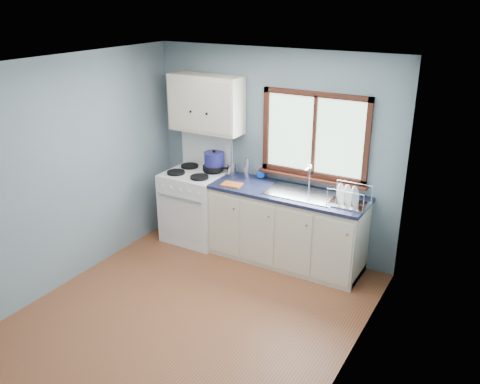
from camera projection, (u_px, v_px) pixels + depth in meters
The scene contains 19 objects.
floor at pixel (192, 315), 5.22m from camera, with size 3.20×3.60×0.02m, color brown.
ceiling at pixel (182, 64), 4.29m from camera, with size 3.20×3.60×0.02m, color white.
wall_back at pixel (273, 153), 6.22m from camera, with size 3.20×0.02×2.50m, color slate.
wall_front at pixel (26, 294), 3.30m from camera, with size 3.20×0.02×2.50m, color slate.
wall_left at pixel (66, 173), 5.50m from camera, with size 0.02×3.60×2.50m, color slate.
wall_right at pixel (354, 240), 4.01m from camera, with size 0.02×3.60×2.50m, color slate.
gas_range at pixel (196, 204), 6.66m from camera, with size 0.76×0.69×1.36m.
base_cabinets at pixel (286, 231), 6.10m from camera, with size 1.85×0.60×0.88m.
countertop at pixel (288, 193), 5.92m from camera, with size 1.89×0.64×0.04m, color black.
sink at pixel (302, 199), 5.85m from camera, with size 0.84×0.46×0.44m.
window at pixel (314, 141), 5.85m from camera, with size 1.36×0.10×1.03m.
upper_cabinets at pixel (206, 104), 6.26m from camera, with size 0.95×0.35×0.70m.
skillet at pixel (213, 168), 6.49m from camera, with size 0.43×0.36×0.05m.
stockpot at pixel (214, 161), 6.48m from camera, with size 0.28×0.28×0.26m.
utensil_crock at pixel (232, 169), 6.40m from camera, with size 0.13×0.13×0.38m.
thermos at pixel (247, 168), 6.27m from camera, with size 0.06×0.06×0.27m, color silver.
soap_bottle at pixel (261, 168), 6.24m from camera, with size 0.11×0.11×0.28m, color #0C3BC2.
dish_towel at pixel (232, 184), 6.09m from camera, with size 0.24×0.17×0.02m, color #CB6125.
dish_rack at pixel (348, 200), 5.52m from camera, with size 0.43×0.33×0.22m.
Camera 1 is at (2.62, -3.56, 3.07)m, focal length 38.00 mm.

